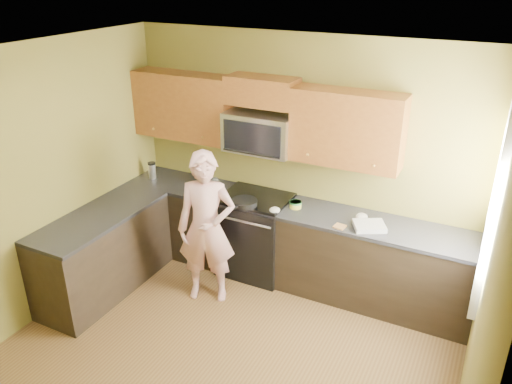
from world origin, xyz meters
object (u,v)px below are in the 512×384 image
Objects in this scene: stove at (255,234)px; butter_tub at (295,208)px; woman at (207,228)px; frying_pan at (244,205)px; microwave at (260,151)px; travel_mug at (153,178)px.

butter_tub is at bearing 0.21° from stove.
butter_tub is (0.70, 0.68, 0.09)m from woman.
frying_pan is (-0.01, -0.24, 0.47)m from stove.
microwave is 0.46× the size of woman.
microwave reaches higher than frying_pan.
stove is at bearing 0.77° from travel_mug.
stove is 4.74× the size of travel_mug.
woman reaches higher than travel_mug.
travel_mug is (-1.18, 0.66, 0.09)m from woman.
frying_pan is 1.41m from travel_mug.
woman is at bearing -107.33° from frying_pan.
frying_pan is at bearing -153.71° from butter_tub.
stove is 7.28× the size of butter_tub.
microwave is 1.04m from woman.
travel_mug reaches higher than frying_pan.
stove is at bearing 51.30° from woman.
frying_pan is 3.76× the size of butter_tub.
woman is 3.38× the size of frying_pan.
butter_tub is at bearing 34.31° from frying_pan.
stove is at bearing 96.48° from frying_pan.
stove is 0.66m from butter_tub.
travel_mug is at bearing -174.12° from microwave.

